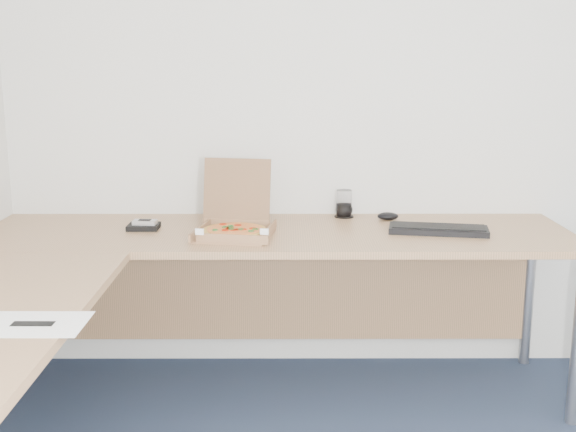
{
  "coord_description": "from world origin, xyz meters",
  "views": [
    {
      "loc": [
        -0.46,
        -1.59,
        1.43
      ],
      "look_at": [
        -0.45,
        1.28,
        0.82
      ],
      "focal_mm": 45.06,
      "sensor_mm": 36.0,
      "label": 1
    }
  ],
  "objects_px": {
    "desk": "(187,265)",
    "pizza_box": "(235,227)",
    "keyboard": "(438,230)",
    "wallet": "(144,227)",
    "drinking_glass": "(344,204)"
  },
  "relations": [
    {
      "from": "desk",
      "to": "drinking_glass",
      "type": "distance_m",
      "value": 0.95
    },
    {
      "from": "drinking_glass",
      "to": "keyboard",
      "type": "height_order",
      "value": "drinking_glass"
    },
    {
      "from": "desk",
      "to": "pizza_box",
      "type": "xyz_separation_m",
      "value": [
        0.15,
        0.34,
        0.07
      ]
    },
    {
      "from": "drinking_glass",
      "to": "pizza_box",
      "type": "bearing_deg",
      "value": -143.44
    },
    {
      "from": "keyboard",
      "to": "wallet",
      "type": "distance_m",
      "value": 1.25
    },
    {
      "from": "keyboard",
      "to": "wallet",
      "type": "xyz_separation_m",
      "value": [
        -1.25,
        0.07,
        -0.0
      ]
    },
    {
      "from": "wallet",
      "to": "pizza_box",
      "type": "bearing_deg",
      "value": -15.38
    },
    {
      "from": "pizza_box",
      "to": "keyboard",
      "type": "distance_m",
      "value": 0.85
    },
    {
      "from": "desk",
      "to": "wallet",
      "type": "bearing_deg",
      "value": 118.16
    },
    {
      "from": "keyboard",
      "to": "wallet",
      "type": "relative_size",
      "value": 3.12
    },
    {
      "from": "drinking_glass",
      "to": "wallet",
      "type": "height_order",
      "value": "drinking_glass"
    },
    {
      "from": "keyboard",
      "to": "wallet",
      "type": "bearing_deg",
      "value": -173.12
    },
    {
      "from": "drinking_glass",
      "to": "wallet",
      "type": "xyz_separation_m",
      "value": [
        -0.88,
        -0.24,
        -0.05
      ]
    },
    {
      "from": "pizza_box",
      "to": "drinking_glass",
      "type": "height_order",
      "value": "pizza_box"
    },
    {
      "from": "drinking_glass",
      "to": "keyboard",
      "type": "relative_size",
      "value": 0.31
    }
  ]
}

